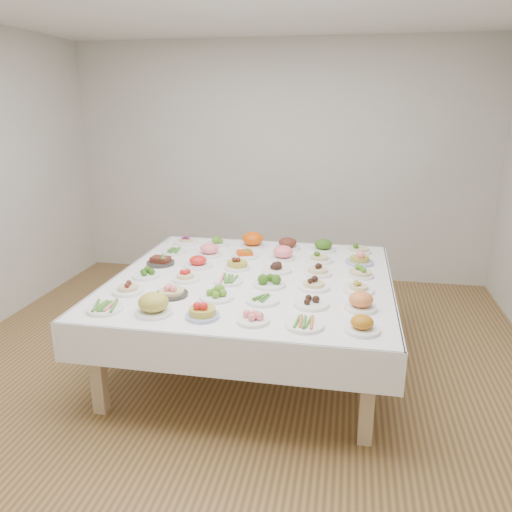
% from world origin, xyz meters
% --- Properties ---
extents(room_envelope, '(5.02, 5.02, 2.81)m').
position_xyz_m(room_envelope, '(0.00, 0.00, 1.83)').
color(room_envelope, olive).
rests_on(room_envelope, ground).
extents(display_table, '(2.20, 2.20, 0.75)m').
position_xyz_m(display_table, '(0.12, 0.24, 0.68)').
color(display_table, white).
rests_on(display_table, ground).
extents(dish_0, '(0.24, 0.24, 0.06)m').
position_xyz_m(dish_0, '(-0.73, -0.61, 0.78)').
color(dish_0, white).
rests_on(dish_0, display_table).
extents(dish_1, '(0.29, 0.29, 0.16)m').
position_xyz_m(dish_1, '(-0.38, -0.60, 0.83)').
color(dish_1, white).
rests_on(dish_1, display_table).
extents(dish_2, '(0.23, 0.22, 0.13)m').
position_xyz_m(dish_2, '(-0.05, -0.60, 0.81)').
color(dish_2, '#4C66B2').
rests_on(dish_2, display_table).
extents(dish_3, '(0.21, 0.21, 0.09)m').
position_xyz_m(dish_3, '(0.29, -0.61, 0.79)').
color(dish_3, white).
rests_on(dish_3, display_table).
extents(dish_4, '(0.24, 0.24, 0.06)m').
position_xyz_m(dish_4, '(0.62, -0.62, 0.78)').
color(dish_4, white).
rests_on(dish_4, display_table).
extents(dish_5, '(0.22, 0.22, 0.12)m').
position_xyz_m(dish_5, '(0.97, -0.62, 0.80)').
color(dish_5, white).
rests_on(dish_5, display_table).
extents(dish_6, '(0.23, 0.23, 0.11)m').
position_xyz_m(dish_6, '(-0.72, -0.27, 0.80)').
color(dish_6, white).
rests_on(dish_6, display_table).
extents(dish_7, '(0.23, 0.23, 0.13)m').
position_xyz_m(dish_7, '(-0.38, -0.28, 0.81)').
color(dish_7, '#2E2C29').
rests_on(dish_7, display_table).
extents(dish_8, '(0.25, 0.25, 0.11)m').
position_xyz_m(dish_8, '(-0.04, -0.26, 0.80)').
color(dish_8, white).
rests_on(dish_8, display_table).
extents(dish_9, '(0.24, 0.24, 0.05)m').
position_xyz_m(dish_9, '(0.29, -0.26, 0.77)').
color(dish_9, white).
rests_on(dish_9, display_table).
extents(dish_10, '(0.25, 0.25, 0.10)m').
position_xyz_m(dish_10, '(0.63, -0.26, 0.79)').
color(dish_10, white).
rests_on(dish_10, display_table).
extents(dish_11, '(0.23, 0.23, 0.13)m').
position_xyz_m(dish_11, '(0.97, -0.27, 0.81)').
color(dish_11, white).
rests_on(dish_11, display_table).
extents(dish_12, '(0.22, 0.22, 0.09)m').
position_xyz_m(dish_12, '(-0.72, 0.07, 0.79)').
color(dish_12, white).
rests_on(dish_12, display_table).
extents(dish_13, '(0.22, 0.22, 0.11)m').
position_xyz_m(dish_13, '(-0.39, 0.06, 0.80)').
color(dish_13, white).
rests_on(dish_13, display_table).
extents(dish_14, '(0.22, 0.22, 0.05)m').
position_xyz_m(dish_14, '(-0.04, 0.07, 0.77)').
color(dish_14, white).
rests_on(dish_14, display_table).
extents(dish_15, '(0.25, 0.25, 0.12)m').
position_xyz_m(dish_15, '(0.28, 0.06, 0.80)').
color(dish_15, white).
rests_on(dish_15, display_table).
extents(dish_16, '(0.24, 0.24, 0.13)m').
position_xyz_m(dish_16, '(0.62, 0.07, 0.81)').
color(dish_16, white).
rests_on(dish_16, display_table).
extents(dish_17, '(0.23, 0.23, 0.11)m').
position_xyz_m(dish_17, '(0.96, 0.07, 0.80)').
color(dish_17, white).
rests_on(dish_17, display_table).
extents(dish_18, '(0.24, 0.24, 0.11)m').
position_xyz_m(dish_18, '(-0.73, 0.41, 0.80)').
color(dish_18, '#2E2C29').
rests_on(dish_18, display_table).
extents(dish_19, '(0.24, 0.24, 0.13)m').
position_xyz_m(dish_19, '(-0.39, 0.41, 0.81)').
color(dish_19, white).
rests_on(dish_19, display_table).
extents(dish_20, '(0.21, 0.21, 0.12)m').
position_xyz_m(dish_20, '(-0.05, 0.41, 0.81)').
color(dish_20, white).
rests_on(dish_20, display_table).
extents(dish_21, '(0.24, 0.24, 0.10)m').
position_xyz_m(dish_21, '(0.29, 0.41, 0.79)').
color(dish_21, white).
rests_on(dish_21, display_table).
extents(dish_22, '(0.25, 0.25, 0.13)m').
position_xyz_m(dish_22, '(0.63, 0.40, 0.81)').
color(dish_22, white).
rests_on(dish_22, display_table).
extents(dish_23, '(0.22, 0.22, 0.12)m').
position_xyz_m(dish_23, '(0.97, 0.41, 0.81)').
color(dish_23, white).
rests_on(dish_23, display_table).
extents(dish_24, '(0.23, 0.23, 0.06)m').
position_xyz_m(dish_24, '(-0.72, 0.74, 0.77)').
color(dish_24, white).
rests_on(dish_24, display_table).
extents(dish_25, '(0.23, 0.23, 0.13)m').
position_xyz_m(dish_25, '(-0.38, 0.74, 0.81)').
color(dish_25, white).
rests_on(dish_25, display_table).
extents(dish_26, '(0.25, 0.25, 0.10)m').
position_xyz_m(dish_26, '(-0.05, 0.75, 0.79)').
color(dish_26, white).
rests_on(dish_26, display_table).
extents(dish_27, '(0.21, 0.21, 0.12)m').
position_xyz_m(dish_27, '(0.30, 0.75, 0.81)').
color(dish_27, white).
rests_on(dish_27, display_table).
extents(dish_28, '(0.23, 0.23, 0.13)m').
position_xyz_m(dish_28, '(0.62, 0.75, 0.81)').
color(dish_28, white).
rests_on(dish_28, display_table).
extents(dish_29, '(0.25, 0.24, 0.15)m').
position_xyz_m(dish_29, '(0.97, 0.74, 0.82)').
color(dish_29, '#4C66B2').
rests_on(dish_29, display_table).
extents(dish_30, '(0.24, 0.24, 0.12)m').
position_xyz_m(dish_30, '(-0.72, 1.09, 0.80)').
color(dish_30, white).
rests_on(dish_30, display_table).
extents(dish_31, '(0.23, 0.23, 0.10)m').
position_xyz_m(dish_31, '(-0.39, 1.08, 0.79)').
color(dish_31, white).
rests_on(dish_31, display_table).
extents(dish_32, '(0.25, 0.25, 0.14)m').
position_xyz_m(dish_32, '(-0.05, 1.09, 0.82)').
color(dish_32, white).
rests_on(dish_32, display_table).
extents(dish_33, '(0.23, 0.23, 0.14)m').
position_xyz_m(dish_33, '(0.29, 1.09, 0.82)').
color(dish_33, white).
rests_on(dish_33, display_table).
extents(dish_34, '(0.23, 0.23, 0.13)m').
position_xyz_m(dish_34, '(0.63, 1.08, 0.81)').
color(dish_34, white).
rests_on(dish_34, display_table).
extents(dish_35, '(0.22, 0.22, 0.12)m').
position_xyz_m(dish_35, '(0.97, 1.09, 0.81)').
color(dish_35, white).
rests_on(dish_35, display_table).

